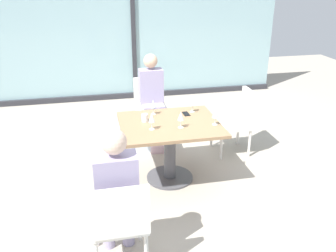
{
  "coord_description": "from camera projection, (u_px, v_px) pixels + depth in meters",
  "views": [
    {
      "loc": [
        -0.83,
        -3.75,
        2.33
      ],
      "look_at": [
        0.0,
        0.1,
        0.65
      ],
      "focal_mm": 38.95,
      "sensor_mm": 36.0,
      "label": 1
    }
  ],
  "objects": [
    {
      "name": "dining_table_main",
      "position": [
        170.0,
        138.0,
        4.24
      ],
      "size": [
        1.13,
        0.96,
        0.73
      ],
      "color": "#997551",
      "rests_on": "ground_plane"
    },
    {
      "name": "coffee_cup",
      "position": [
        145.0,
        118.0,
        4.19
      ],
      "size": [
        0.08,
        0.08,
        0.09
      ],
      "primitive_type": "cylinder",
      "color": "white",
      "rests_on": "dining_table_main"
    },
    {
      "name": "chair_far_right",
      "position": [
        238.0,
        118.0,
        4.93
      ],
      "size": [
        0.5,
        0.46,
        0.87
      ],
      "color": "silver",
      "rests_on": "ground_plane"
    },
    {
      "name": "chair_near_window",
      "position": [
        151.0,
        104.0,
        5.44
      ],
      "size": [
        0.46,
        0.51,
        0.87
      ],
      "color": "silver",
      "rests_on": "ground_plane"
    },
    {
      "name": "ground_plane",
      "position": [
        170.0,
        178.0,
        4.45
      ],
      "size": [
        12.0,
        12.0,
        0.0
      ],
      "primitive_type": "plane",
      "color": "#A89E8E"
    },
    {
      "name": "wine_glass_4",
      "position": [
        192.0,
        102.0,
        4.44
      ],
      "size": [
        0.07,
        0.07,
        0.18
      ],
      "color": "silver",
      "rests_on": "dining_table_main"
    },
    {
      "name": "wine_glass_0",
      "position": [
        152.0,
        118.0,
        3.94
      ],
      "size": [
        0.07,
        0.07,
        0.18
      ],
      "color": "silver",
      "rests_on": "dining_table_main"
    },
    {
      "name": "handbag_0",
      "position": [
        161.0,
        142.0,
        5.06
      ],
      "size": [
        0.32,
        0.19,
        0.28
      ],
      "primitive_type": "cube",
      "rotation": [
        0.0,
        0.0,
        -0.11
      ],
      "color": "beige",
      "rests_on": "ground_plane"
    },
    {
      "name": "chair_front_left",
      "position": [
        119.0,
        219.0,
        2.93
      ],
      "size": [
        0.46,
        0.5,
        0.87
      ],
      "color": "silver",
      "rests_on": "ground_plane"
    },
    {
      "name": "handbag_2",
      "position": [
        141.0,
        141.0,
        5.1
      ],
      "size": [
        0.33,
        0.22,
        0.28
      ],
      "primitive_type": "cube",
      "rotation": [
        0.0,
        0.0,
        -0.22
      ],
      "color": "silver",
      "rests_on": "ground_plane"
    },
    {
      "name": "wine_glass_3",
      "position": [
        181.0,
        116.0,
        3.99
      ],
      "size": [
        0.07,
        0.07,
        0.18
      ],
      "color": "silver",
      "rests_on": "dining_table_main"
    },
    {
      "name": "wine_glass_1",
      "position": [
        153.0,
        104.0,
        4.36
      ],
      "size": [
        0.07,
        0.07,
        0.18
      ],
      "color": "silver",
      "rests_on": "dining_table_main"
    },
    {
      "name": "wine_glass_2",
      "position": [
        215.0,
        114.0,
        4.07
      ],
      "size": [
        0.07,
        0.07,
        0.18
      ],
      "color": "silver",
      "rests_on": "dining_table_main"
    },
    {
      "name": "person_near_window",
      "position": [
        152.0,
        93.0,
        5.27
      ],
      "size": [
        0.34,
        0.39,
        1.26
      ],
      "color": "#9E93B7",
      "rests_on": "ground_plane"
    },
    {
      "name": "cell_phone_on_table",
      "position": [
        186.0,
        114.0,
        4.42
      ],
      "size": [
        0.08,
        0.15,
        0.01
      ],
      "primitive_type": "cube",
      "rotation": [
        0.0,
        0.0,
        0.04
      ],
      "color": "black",
      "rests_on": "dining_table_main"
    },
    {
      "name": "window_wall_backdrop",
      "position": [
        133.0,
        36.0,
        6.85
      ],
      "size": [
        5.65,
        0.1,
        2.7
      ],
      "color": "#92B7BC",
      "rests_on": "ground_plane"
    },
    {
      "name": "person_front_left",
      "position": [
        116.0,
        190.0,
        2.95
      ],
      "size": [
        0.34,
        0.39,
        1.26
      ],
      "color": "#9E93B7",
      "rests_on": "ground_plane"
    }
  ]
}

